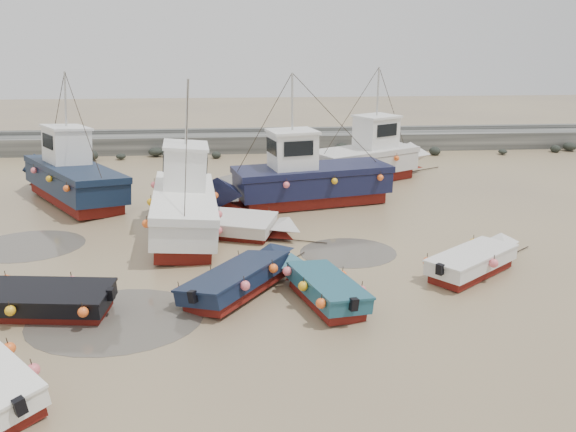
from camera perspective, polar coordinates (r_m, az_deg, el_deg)
The scene contains 16 objects.
ground at distance 19.56m, azimuth -6.82°, elevation -5.85°, with size 120.00×120.00×0.00m, color #9D885C.
seawall at distance 40.57m, azimuth -5.80°, elevation 7.43°, with size 60.00×4.92×1.50m.
puddle_a at distance 17.20m, azimuth -17.08°, elevation -10.01°, with size 5.05×5.05×0.01m, color #4E4940.
puddle_b at distance 21.42m, azimuth 6.13°, elevation -3.69°, with size 3.68×3.68×0.01m, color #4E4940.
puddle_c at distance 24.21m, azimuth -24.91°, elevation -2.75°, with size 4.33×4.33×0.01m, color #4E4940.
puddle_d at distance 30.41m, azimuth -2.74°, elevation 2.85°, with size 6.29×6.29×0.01m, color #4E4940.
dinghy_1 at distance 18.06m, azimuth -4.43°, elevation -5.96°, with size 4.36×5.47×1.43m.
dinghy_2 at distance 17.43m, azimuth 3.31°, elevation -6.77°, with size 2.54×5.27×1.43m.
dinghy_3 at distance 20.42m, azimuth 18.74°, elevation -4.01°, with size 5.14×4.02×1.43m.
dinghy_4 at distance 18.14m, azimuth -24.61°, elevation -7.51°, with size 6.28×2.42×1.43m.
dinghy_5 at distance 22.98m, azimuth -5.21°, elevation -0.73°, with size 5.98×3.26×1.43m.
cabin_boat_0 at distance 29.81m, azimuth -21.47°, elevation 3.95°, with size 7.10×9.25×6.22m.
cabin_boat_1 at distance 23.60m, azimuth -10.80°, elevation 1.53°, with size 3.30×10.29×6.22m.
cabin_boat_2 at distance 27.02m, azimuth 1.23°, elevation 3.86°, with size 10.67×4.51×6.22m.
cabin_boat_3 at distance 32.33m, azimuth 8.52°, elevation 6.06°, with size 8.72×5.69×6.22m.
person at distance 28.04m, azimuth -17.72°, elevation 0.72°, with size 0.64×0.42×1.75m, color #151E33.
Camera 1 is at (0.85, -17.94, 7.76)m, focal length 35.00 mm.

